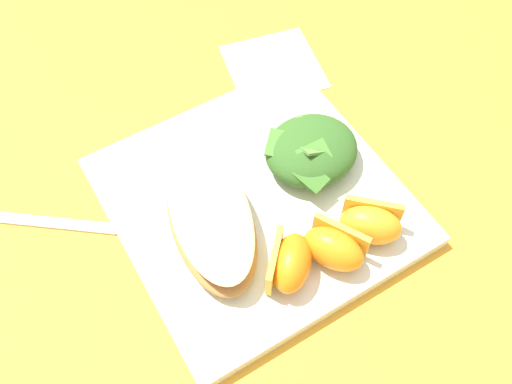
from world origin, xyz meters
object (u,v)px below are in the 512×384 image
orange_wedge_middle (334,247)px  orange_wedge_rear (371,223)px  metal_fork (13,218)px  green_salad_pile (311,150)px  white_plate (256,201)px  paper_napkin (274,66)px  cheesy_pizza_bread (211,217)px  orange_wedge_front (290,263)px

orange_wedge_middle → orange_wedge_rear: 0.05m
orange_wedge_middle → metal_fork: bearing=140.0°
green_salad_pile → metal_fork: (-0.30, 0.11, -0.03)m
metal_fork → white_plate: bearing=-27.2°
white_plate → metal_fork: white_plate is taller
orange_wedge_rear → orange_wedge_middle: bearing=-176.5°
orange_wedge_middle → paper_napkin: orange_wedge_middle is taller
cheesy_pizza_bread → orange_wedge_middle: size_ratio=2.63×
orange_wedge_middle → green_salad_pile: bearing=66.7°
orange_wedge_front → metal_fork: bearing=135.7°
cheesy_pizza_bread → metal_fork: bearing=144.3°
white_plate → metal_fork: 0.25m
white_plate → cheesy_pizza_bread: 0.06m
cheesy_pizza_bread → paper_napkin: cheesy_pizza_bread is taller
green_salad_pile → orange_wedge_front: 0.13m
metal_fork → paper_napkin: bearing=7.5°
cheesy_pizza_bread → orange_wedge_middle: 0.12m
orange_wedge_rear → cheesy_pizza_bread: bearing=145.8°
orange_wedge_rear → metal_fork: 0.36m
green_salad_pile → paper_napkin: bearing=71.7°
white_plate → orange_wedge_front: (-0.02, -0.09, 0.03)m
orange_wedge_front → white_plate: bearing=79.2°
orange_wedge_front → orange_wedge_rear: same height
white_plate → orange_wedge_middle: bearing=-74.0°
cheesy_pizza_bread → orange_wedge_rear: size_ratio=2.70×
cheesy_pizza_bread → green_salad_pile: bearing=6.9°
white_plate → metal_fork: bearing=152.8°
paper_napkin → metal_fork: metal_fork is taller
white_plate → green_salad_pile: 0.08m
white_plate → orange_wedge_rear: size_ratio=4.10×
cheesy_pizza_bread → orange_wedge_front: size_ratio=2.70×
white_plate → orange_wedge_rear: bearing=-52.1°
cheesy_pizza_bread → orange_wedge_middle: bearing=-47.3°
orange_wedge_front → orange_wedge_rear: 0.09m
orange_wedge_front → paper_napkin: orange_wedge_front is taller
white_plate → orange_wedge_middle: (0.03, -0.10, 0.03)m
orange_wedge_rear → orange_wedge_front: bearing=176.4°
paper_napkin → metal_fork: bearing=-172.5°
orange_wedge_front → paper_napkin: 0.29m
green_salad_pile → paper_napkin: 0.16m
cheesy_pizza_bread → orange_wedge_middle: (0.08, -0.09, 0.00)m
orange_wedge_front → paper_napkin: (0.14, 0.25, -0.03)m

